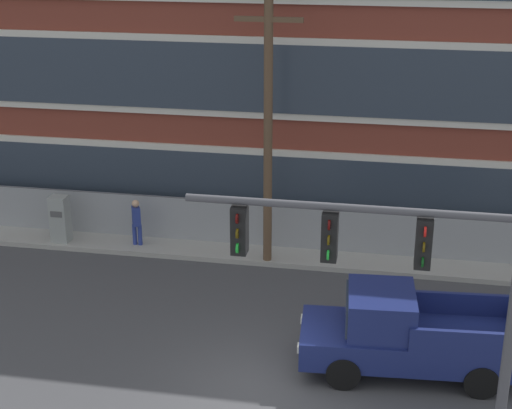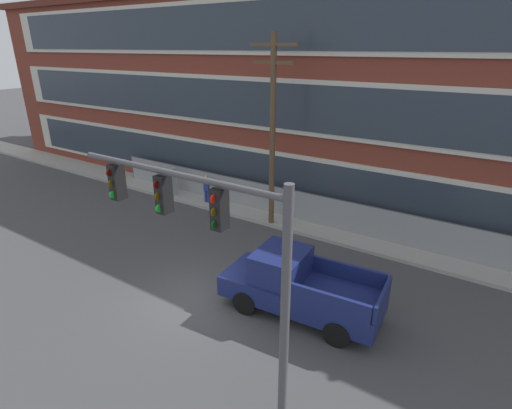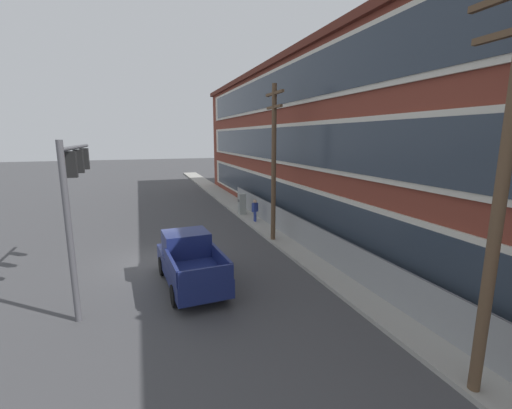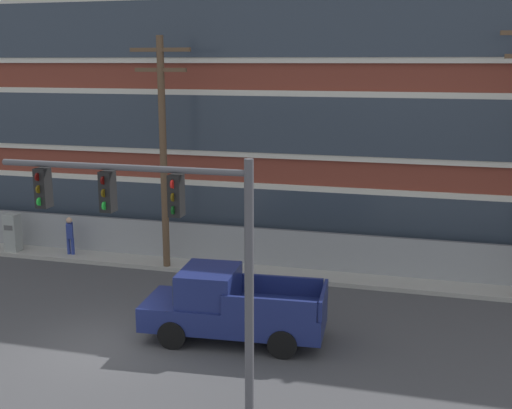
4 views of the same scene
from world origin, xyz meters
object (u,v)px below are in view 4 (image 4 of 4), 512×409
at_px(pickup_truck_navy, 230,307).
at_px(pedestrian_near_cabinet, 70,235).
at_px(utility_pole_near_corner, 163,145).
at_px(electrical_cabinet, 13,234).
at_px(traffic_signal_mast, 164,227).

distance_m(pickup_truck_navy, pedestrian_near_cabinet, 10.25).
relative_size(utility_pole_near_corner, electrical_cabinet, 5.09).
height_order(utility_pole_near_corner, electrical_cabinet, utility_pole_near_corner).
bearing_deg(utility_pole_near_corner, pedestrian_near_cabinet, 174.99).
bearing_deg(electrical_cabinet, pedestrian_near_cabinet, 4.11).
bearing_deg(traffic_signal_mast, electrical_cabinet, 139.07).
bearing_deg(pickup_truck_navy, utility_pole_near_corner, 128.38).
height_order(utility_pole_near_corner, pedestrian_near_cabinet, utility_pole_near_corner).
height_order(pickup_truck_navy, utility_pole_near_corner, utility_pole_near_corner).
bearing_deg(traffic_signal_mast, pedestrian_near_cabinet, 130.93).
distance_m(pickup_truck_navy, electrical_cabinet, 12.36).
relative_size(traffic_signal_mast, pickup_truck_navy, 1.11).
distance_m(traffic_signal_mast, pedestrian_near_cabinet, 13.12).
bearing_deg(utility_pole_near_corner, traffic_signal_mast, -66.59).
relative_size(utility_pole_near_corner, pedestrian_near_cabinet, 5.13).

